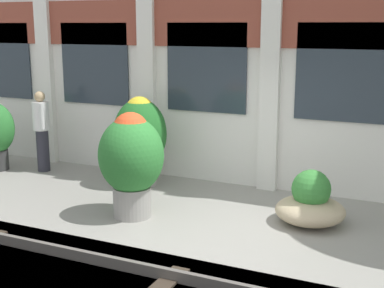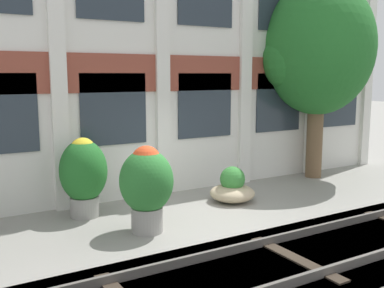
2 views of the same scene
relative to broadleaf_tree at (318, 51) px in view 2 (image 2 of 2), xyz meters
name	(u,v)px [view 2 (image 2 of 2)]	position (x,y,z in m)	size (l,w,h in m)	color
ground_plane	(215,220)	(-4.82, -1.89, -3.74)	(80.00, 80.00, 0.00)	gray
apartment_facade	(157,54)	(-4.82, 0.81, -0.17)	(15.77, 0.64, 7.14)	silver
rail_tracks	(294,267)	(-4.82, -4.30, -3.87)	(23.41, 2.80, 0.43)	#5B5449
broadleaf_tree	(318,51)	(0.00, 0.00, 0.00)	(3.37, 3.21, 5.80)	brown
potted_plant_wide_bowl	(232,189)	(-3.67, -0.93, -3.42)	(1.09, 1.09, 0.87)	tan
potted_plant_fluted_column	(146,183)	(-6.37, -1.82, -2.75)	(1.05, 1.05, 1.72)	gray
potted_plant_ribbed_drum	(83,172)	(-7.13, -0.24, -2.75)	(1.02, 1.02, 1.74)	gray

